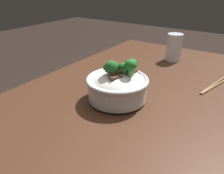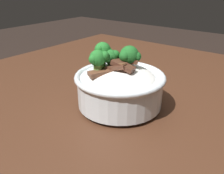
# 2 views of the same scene
# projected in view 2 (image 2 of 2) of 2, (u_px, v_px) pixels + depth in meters

# --- Properties ---
(dining_table) EXTENTS (1.33, 0.93, 0.77)m
(dining_table) POSITION_uv_depth(u_px,v_px,m) (72.00, 137.00, 0.60)
(dining_table) COLOR #472819
(dining_table) RESTS_ON ground
(rice_bowl) EXTENTS (0.20, 0.20, 0.15)m
(rice_bowl) POSITION_uv_depth(u_px,v_px,m) (119.00, 84.00, 0.53)
(rice_bowl) COLOR silver
(rice_bowl) RESTS_ON dining_table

